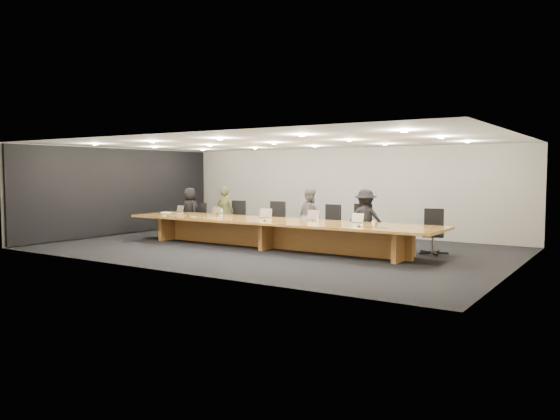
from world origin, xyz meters
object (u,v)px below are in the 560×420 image
Objects in this scene: person_c at (309,216)px; laptop_a at (177,209)px; laptop_e at (355,218)px; mic_right at (359,226)px; chair_mid_right at (328,225)px; person_d at (365,219)px; chair_left at (235,219)px; chair_mid_left at (274,221)px; av_box at (162,215)px; person_b at (225,212)px; paper_cup_far at (374,223)px; mic_left at (188,216)px; mic_center at (265,220)px; person_a at (190,211)px; laptop_d at (311,215)px; chair_right at (360,226)px; amber_mug at (217,214)px; laptop_c at (264,213)px; water_bottle at (221,213)px; paper_cup_near at (318,220)px; conference_table at (274,229)px; chair_far_left at (198,218)px; chair_far_right at (433,231)px; laptop_b at (214,211)px.

laptop_a is (-4.25, -0.84, 0.09)m from person_c.
laptop_e reaches higher than mic_right.
person_d is at bearing 8.62° from chair_mid_right.
laptop_e is (4.44, -0.80, 0.29)m from chair_left.
chair_mid_left reaches higher than av_box.
chair_mid_right is 10.03× the size of mic_right.
person_b reaches higher than chair_left.
paper_cup_far is (0.60, -0.25, -0.08)m from laptop_e.
person_d is at bearing 103.50° from laptop_e.
mic_left is 1.22× the size of mic_center.
person_a reaches higher than laptop_d.
chair_right is at bearing 18.35° from laptop_a.
laptop_d is 3.67× the size of amber_mug.
person_b reaches higher than mic_right.
laptop_c reaches higher than mic_left.
amber_mug is at bearing -169.54° from chair_right.
chair_mid_right is 3.05m from water_bottle.
av_box is at bearing -159.41° from water_bottle.
amber_mug is (-2.46, -1.07, 0.01)m from person_c.
chair_left is 5.10m from mic_right.
person_a is 16.58× the size of paper_cup_near.
mic_right is at bearing -33.10° from chair_mid_left.
laptop_c is 0.82m from mic_center.
laptop_a is 6.08m from laptop_e.
chair_far_left reaches higher than conference_table.
chair_mid_right is at bearing 12.92° from laptop_c.
av_box reaches higher than conference_table.
paper_cup_far is (1.79, -1.06, 0.22)m from chair_mid_right.
mic_left is at bearing -165.51° from laptop_e.
chair_far_right is 7.60m from av_box.
laptop_b reaches higher than mic_center.
person_c is (-1.54, -0.02, 0.19)m from chair_right.
person_a reaches higher than laptop_c.
chair_mid_left is 3.59× the size of laptop_e.
mic_left is (-5.48, -0.55, -0.03)m from paper_cup_far.
chair_left is at bearing 11.90° from person_c.
person_b reaches higher than laptop_b.
chair_far_left is at bearing 174.25° from laptop_d.
paper_cup_near is (-2.68, -1.03, 0.23)m from chair_far_right.
laptop_d reaches higher than av_box.
chair_mid_right is (3.25, 0.01, -0.01)m from chair_left.
chair_right is at bearing 39.46° from mic_center.
person_c is (0.36, 1.24, 0.27)m from conference_table.
chair_far_left is 4.15m from mic_center.
person_c is 2.88m from laptop_b.
laptop_a is at bearing -110.49° from chair_far_left.
water_bottle is (0.58, -0.35, -0.01)m from laptop_b.
chair_right is at bearing 15.35° from amber_mug.
person_a is 6.65× the size of water_bottle.
chair_far_left is 3.49m from laptop_c.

